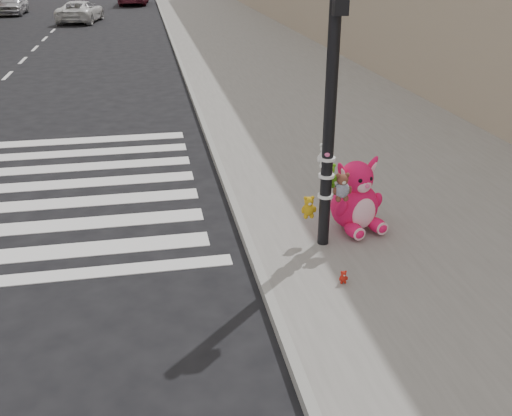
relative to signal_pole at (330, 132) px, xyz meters
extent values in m
plane|color=black|center=(-2.62, -1.81, -1.81)|extent=(120.00, 120.00, 0.00)
cube|color=slate|center=(2.38, 8.19, -1.74)|extent=(7.00, 80.00, 0.14)
cube|color=gray|center=(-1.07, 8.19, -1.74)|extent=(0.12, 80.00, 0.15)
cylinder|color=black|center=(-0.02, -0.01, 0.33)|extent=(0.16, 0.16, 4.00)
cylinder|color=white|center=(-0.02, -0.01, -0.92)|extent=(0.22, 0.22, 0.04)
cylinder|color=white|center=(-0.02, -0.01, -0.62)|extent=(0.22, 0.22, 0.04)
cylinder|color=white|center=(-0.02, -0.01, -0.37)|extent=(0.22, 0.22, 0.04)
ellipsoid|color=#F11457|center=(0.46, 0.03, -1.57)|extent=(0.33, 0.43, 0.21)
ellipsoid|color=#F11457|center=(0.86, 0.14, -1.57)|extent=(0.33, 0.43, 0.21)
ellipsoid|color=#F11457|center=(0.58, 0.39, -1.30)|extent=(0.86, 0.79, 0.73)
ellipsoid|color=#F9BFD1|center=(0.64, 0.15, -1.33)|extent=(0.43, 0.24, 0.48)
sphere|color=#F11457|center=(0.58, 0.39, -0.85)|extent=(0.61, 0.61, 0.50)
ellipsoid|color=#F11457|center=(0.35, 0.35, -0.78)|extent=(0.36, 0.19, 0.50)
ellipsoid|color=#F11457|center=(0.79, 0.47, -0.78)|extent=(0.36, 0.19, 0.50)
imported|color=silver|center=(-5.93, 29.88, -1.19)|extent=(2.70, 4.69, 1.23)
imported|color=silver|center=(-10.74, 35.13, -1.14)|extent=(1.63, 3.94, 1.34)
camera|label=1|loc=(-2.35, -7.03, 2.24)|focal=40.00mm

